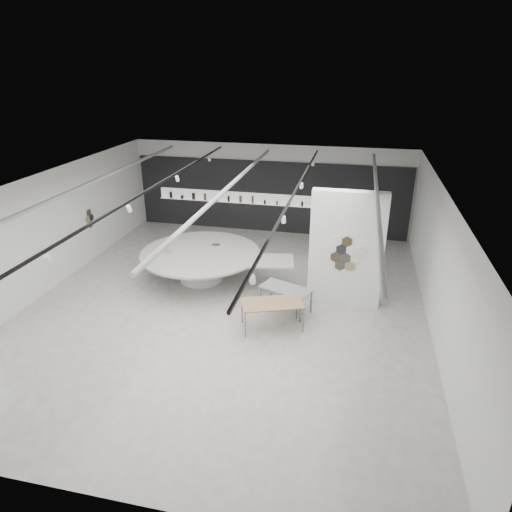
% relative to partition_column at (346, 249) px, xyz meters
% --- Properties ---
extents(room, '(12.02, 14.02, 3.82)m').
position_rel_partition_column_xyz_m(room, '(-3.59, -1.00, 0.27)').
color(room, beige).
rests_on(room, ground).
extents(back_wall_display, '(11.80, 0.27, 3.10)m').
position_rel_partition_column_xyz_m(back_wall_display, '(-3.58, 5.94, -0.26)').
color(back_wall_display, black).
rests_on(back_wall_display, ground).
extents(partition_column, '(2.20, 0.38, 3.60)m').
position_rel_partition_column_xyz_m(partition_column, '(0.00, 0.00, 0.00)').
color(partition_column, white).
rests_on(partition_column, ground).
extents(display_island, '(5.64, 4.68, 1.04)m').
position_rel_partition_column_xyz_m(display_island, '(-4.76, 0.59, -1.13)').
color(display_island, white).
rests_on(display_island, ground).
extents(sample_table_wood, '(1.89, 1.40, 0.80)m').
position_rel_partition_column_xyz_m(sample_table_wood, '(-1.88, -1.93, -1.06)').
color(sample_table_wood, '#9E7751').
rests_on(sample_table_wood, ground).
extents(sample_table_stone, '(1.66, 1.25, 0.77)m').
position_rel_partition_column_xyz_m(sample_table_stone, '(-1.67, -0.90, -1.10)').
color(sample_table_stone, gray).
rests_on(sample_table_stone, ground).
extents(kitchen_counter, '(1.69, 0.79, 1.29)m').
position_rel_partition_column_xyz_m(kitchen_counter, '(0.06, 5.53, -1.33)').
color(kitchen_counter, white).
rests_on(kitchen_counter, ground).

